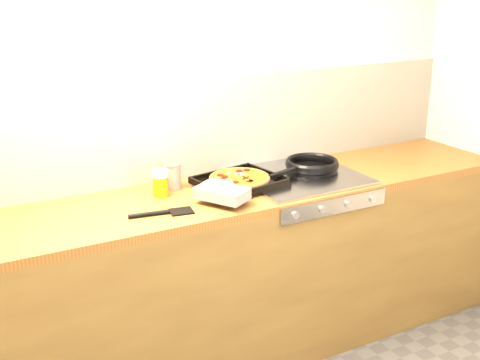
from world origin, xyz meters
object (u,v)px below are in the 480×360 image
tomato_can (172,177)px  juice_glass (161,183)px  pizza_on_tray (234,183)px  frying_pan (311,165)px

tomato_can → juice_glass: 0.11m
pizza_on_tray → juice_glass: size_ratio=4.01×
frying_pan → tomato_can: tomato_can is taller
tomato_can → juice_glass: size_ratio=0.95×
pizza_on_tray → frying_pan: (0.49, 0.06, -0.00)m
pizza_on_tray → juice_glass: 0.35m
frying_pan → juice_glass: (-0.82, 0.04, 0.02)m
frying_pan → pizza_on_tray: bearing=-172.9°
pizza_on_tray → juice_glass: bearing=162.9°
pizza_on_tray → frying_pan: size_ratio=1.05×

